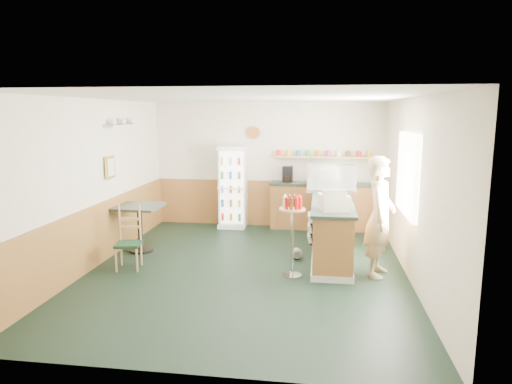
% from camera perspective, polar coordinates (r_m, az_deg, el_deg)
% --- Properties ---
extents(ground, '(6.00, 6.00, 0.00)m').
position_cam_1_polar(ground, '(7.40, -1.23, -9.69)').
color(ground, black).
rests_on(ground, ground).
extents(room_envelope, '(5.04, 6.02, 2.72)m').
position_cam_1_polar(room_envelope, '(7.79, -2.06, 2.84)').
color(room_envelope, silver).
rests_on(room_envelope, ground).
extents(service_counter, '(0.68, 3.01, 1.01)m').
position_cam_1_polar(service_counter, '(8.21, 9.35, -4.47)').
color(service_counter, brown).
rests_on(service_counter, ground).
extents(back_counter, '(2.24, 0.42, 1.69)m').
position_cam_1_polar(back_counter, '(9.87, 8.21, -1.47)').
color(back_counter, brown).
rests_on(back_counter, ground).
extents(drinks_fridge, '(0.58, 0.52, 1.77)m').
position_cam_1_polar(drinks_fridge, '(9.92, -2.93, 0.64)').
color(drinks_fridge, white).
rests_on(drinks_fridge, ground).
extents(display_case, '(0.91, 0.48, 0.52)m').
position_cam_1_polar(display_case, '(8.67, 9.40, 1.73)').
color(display_case, silver).
rests_on(display_case, service_counter).
extents(cash_register, '(0.50, 0.52, 0.24)m').
position_cam_1_polar(cash_register, '(7.06, 9.68, -1.27)').
color(cash_register, beige).
rests_on(cash_register, service_counter).
extents(shopkeeper, '(0.59, 0.71, 1.85)m').
position_cam_1_polar(shopkeeper, '(7.17, 15.24, -3.00)').
color(shopkeeper, tan).
rests_on(shopkeeper, ground).
extents(condiment_stand, '(0.40, 0.40, 1.24)m').
position_cam_1_polar(condiment_stand, '(6.91, 4.55, -3.74)').
color(condiment_stand, silver).
rests_on(condiment_stand, ground).
extents(newspaper_rack, '(0.09, 0.43, 0.51)m').
position_cam_1_polar(newspaper_rack, '(8.06, 6.83, -4.49)').
color(newspaper_rack, black).
rests_on(newspaper_rack, ground).
extents(cafe_table, '(0.79, 0.79, 0.85)m').
position_cam_1_polar(cafe_table, '(8.44, -14.34, -3.29)').
color(cafe_table, black).
rests_on(cafe_table, ground).
extents(cafe_chair, '(0.44, 0.44, 1.02)m').
position_cam_1_polar(cafe_chair, '(7.64, -15.48, -5.23)').
color(cafe_chair, black).
rests_on(cafe_chair, ground).
extents(dog_doorstop, '(0.19, 0.25, 0.23)m').
position_cam_1_polar(dog_doorstop, '(7.89, 5.12, -7.62)').
color(dog_doorstop, gray).
rests_on(dog_doorstop, ground).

